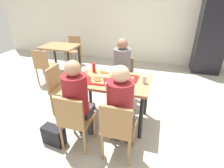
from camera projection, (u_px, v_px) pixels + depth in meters
name	position (u px, v px, depth m)	size (l,w,h in m)	color
ground_plane	(112.00, 119.00, 3.08)	(10.00, 10.00, 0.02)	#B2AD9E
back_wall	(143.00, 15.00, 5.18)	(10.00, 0.10, 2.80)	silver
main_table	(112.00, 86.00, 2.78)	(1.17, 0.74, 0.76)	#9E7247
chair_near_left	(74.00, 119.00, 2.28)	(0.40, 0.40, 0.85)	#9E7247
chair_near_right	(117.00, 127.00, 2.13)	(0.40, 0.40, 0.85)	#9E7247
chair_far_side	(123.00, 76.00, 3.50)	(0.40, 0.40, 0.85)	#9E7247
chair_left_end	(59.00, 86.00, 3.10)	(0.40, 0.40, 0.85)	#9E7247
person_in_red	(77.00, 97.00, 2.29)	(0.32, 0.42, 1.26)	#383842
person_in_brown_jacket	(121.00, 104.00, 2.14)	(0.32, 0.42, 1.26)	#383842
person_far_side	(121.00, 67.00, 3.27)	(0.32, 0.42, 1.26)	#383842
tray_red_near	(97.00, 81.00, 2.67)	(0.36, 0.26, 0.02)	#B21414
tray_red_far	(126.00, 78.00, 2.77)	(0.36, 0.26, 0.02)	#B21414
paper_plate_center	(105.00, 73.00, 2.95)	(0.22, 0.22, 0.01)	white
paper_plate_near_edge	(120.00, 87.00, 2.51)	(0.22, 0.22, 0.01)	white
pizza_slice_a	(97.00, 80.00, 2.68)	(0.28, 0.26, 0.02)	#C68C47
pizza_slice_b	(128.00, 78.00, 2.74)	(0.23, 0.24, 0.02)	#C68C47
pizza_slice_c	(104.00, 73.00, 2.94)	(0.26, 0.19, 0.02)	tan
plastic_cup_a	(116.00, 69.00, 2.99)	(0.07, 0.07, 0.10)	white
plastic_cup_b	(108.00, 86.00, 2.44)	(0.07, 0.07, 0.10)	white
plastic_cup_c	(86.00, 72.00, 2.88)	(0.07, 0.07, 0.10)	white
soda_can	(145.00, 80.00, 2.60)	(0.07, 0.07, 0.12)	#B7BCC6
condiment_bottle	(94.00, 68.00, 2.97)	(0.06, 0.06, 0.16)	red
foil_bundle	(82.00, 74.00, 2.82)	(0.10, 0.10, 0.10)	silver
handbag	(54.00, 135.00, 2.52)	(0.32, 0.16, 0.28)	black
drink_fridge	(211.00, 37.00, 4.61)	(0.70, 0.60, 1.90)	black
background_table	(60.00, 51.00, 4.64)	(0.90, 0.70, 0.76)	#9E7247
background_chair_near	(44.00, 64.00, 4.07)	(0.40, 0.40, 0.85)	#9E7247
background_chair_far	(74.00, 48.00, 5.32)	(0.40, 0.40, 0.85)	#9E7247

